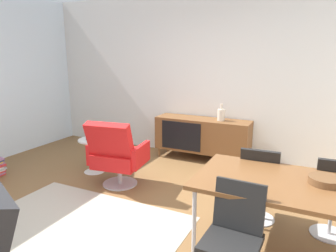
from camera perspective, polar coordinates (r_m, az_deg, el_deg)
The scene contains 13 objects.
ground_plane at distance 3.45m, azimuth -7.51°, elevation -17.75°, with size 8.32×8.32×0.00m, color brown.
wall_back at distance 5.33m, azimuth 7.71°, elevation 9.13°, with size 6.80×0.12×2.80m, color silver.
sideboard at distance 5.20m, azimuth 6.40°, elevation -1.67°, with size 1.60×0.45×0.72m.
vase_cobalt at distance 5.03m, azimuth 9.94°, elevation 2.14°, with size 0.12×0.12×0.28m.
dining_table at distance 2.77m, azimuth 22.39°, elevation -10.63°, with size 1.60×0.90×0.74m.
wooden_bowl_on_table at distance 2.83m, azimuth 27.37°, elevation -9.07°, with size 0.26×0.26×0.06m, color brown.
dining_chair_back_left at distance 3.40m, azimuth 16.81°, elevation -9.87°, with size 0.42×0.44×0.86m.
dining_chair_back_right at distance 3.39m, azimuth 28.79°, elevation -11.13°, with size 0.42×0.44×0.86m.
dining_chair_front_left at distance 2.42m, azimuth 12.16°, elevation -19.64°, with size 0.41×0.44×0.86m.
lounge_chair_red at distance 4.18m, azimuth -9.62°, elevation -5.14°, with size 0.78×0.73×0.95m.
side_table_round at distance 4.81m, azimuth -13.80°, elevation -4.69°, with size 0.44×0.44×0.52m.
fruit_bowl at distance 4.75m, azimuth -13.95°, elevation -1.98°, with size 0.20×0.20×0.11m.
area_rug at distance 3.44m, azimuth -17.86°, elevation -18.38°, with size 2.20×1.70×0.01m, color #B7AD99.
Camera 1 is at (1.67, -2.45, 1.77)m, focal length 32.52 mm.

